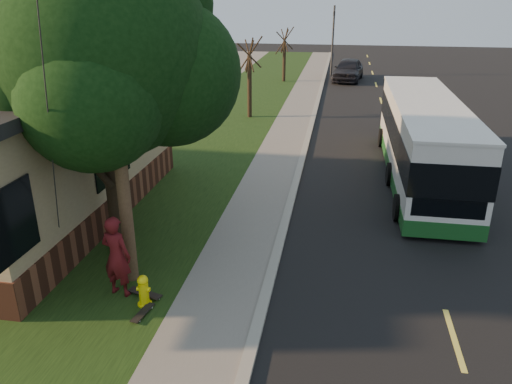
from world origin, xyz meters
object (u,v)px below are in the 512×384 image
(bare_tree_far, at_px, (284,55))
(distant_car, at_px, (348,69))
(skateboard_main, at_px, (143,313))
(dumpster, at_px, (78,155))
(traffic_signal, at_px, (333,36))
(transit_bus, at_px, (423,138))
(skateboard_spare, at_px, (145,293))
(bare_tree_near, at_px, (250,79))
(utility_pole, at_px, (112,90))
(leafy_tree, at_px, (106,54))
(skateboarder, at_px, (117,256))
(fire_hydrant, at_px, (144,290))

(bare_tree_far, bearing_deg, distant_car, 17.87)
(skateboard_main, xyz_separation_m, distant_car, (4.39, 31.95, 0.73))
(dumpster, bearing_deg, bare_tree_far, 76.49)
(traffic_signal, distance_m, dumpster, 27.64)
(transit_bus, height_order, skateboard_spare, transit_bus)
(bare_tree_near, height_order, skateboard_spare, bare_tree_near)
(utility_pole, height_order, traffic_signal, utility_pole)
(skateboard_spare, distance_m, distant_car, 31.59)
(bare_tree_near, relative_size, distant_car, 0.86)
(leafy_tree, height_order, distant_car, leafy_tree)
(traffic_signal, distance_m, distant_car, 3.63)
(bare_tree_near, height_order, traffic_signal, traffic_signal)
(leafy_tree, distance_m, traffic_signal, 31.76)
(utility_pole, height_order, bare_tree_far, utility_pole)
(utility_pole, distance_m, distant_car, 31.25)
(skateboard_main, xyz_separation_m, dumpster, (-5.81, 8.29, 0.62))
(utility_pole, bearing_deg, traffic_signal, 83.42)
(leafy_tree, bearing_deg, bare_tree_far, 87.55)
(skateboard_spare, height_order, dumpster, dumpster)
(leafy_tree, height_order, skateboarder, leafy_tree)
(leafy_tree, distance_m, dumpster, 8.03)
(traffic_signal, height_order, dumpster, traffic_signal)
(utility_pole, distance_m, leafy_tree, 1.94)
(bare_tree_far, distance_m, distant_car, 5.26)
(skateboarder, relative_size, dumpster, 1.17)
(dumpster, bearing_deg, traffic_signal, 71.34)
(distant_car, bearing_deg, leafy_tree, -94.33)
(skateboard_spare, xyz_separation_m, dumpster, (-5.58, 7.59, 0.61))
(utility_pole, height_order, dumpster, utility_pole)
(fire_hydrant, xyz_separation_m, dumpster, (-5.71, 7.92, 0.31))
(fire_hydrant, relative_size, utility_pole, 0.08)
(distant_car, bearing_deg, fire_hydrant, -90.59)
(utility_pole, xyz_separation_m, skateboard_spare, (0.58, -0.66, -4.50))
(skateboarder, height_order, skateboard_spare, skateboarder)
(bare_tree_far, xyz_separation_m, traffic_signal, (3.50, 4.00, 1.16))
(skateboarder, height_order, dumpster, skateboarder)
(bare_tree_far, distance_m, skateboard_spare, 29.73)
(dumpster, bearing_deg, skateboard_spare, -53.66)
(utility_pole, xyz_separation_m, skateboarder, (-0.01, -0.66, -3.59))
(leafy_tree, xyz_separation_m, skateboard_main, (1.67, -3.02, -5.05))
(skateboard_main, bearing_deg, transit_bus, 54.98)
(dumpster, bearing_deg, leafy_tree, -51.85)
(fire_hydrant, height_order, skateboard_spare, fire_hydrant)
(fire_hydrant, distance_m, skateboard_spare, 0.46)
(utility_pole, distance_m, bare_tree_far, 29.13)
(utility_pole, height_order, transit_bus, utility_pole)
(bare_tree_near, distance_m, skateboard_spare, 17.80)
(leafy_tree, relative_size, skateboard_main, 10.26)
(skateboard_spare, bearing_deg, distant_car, 81.60)
(utility_pole, relative_size, skateboard_spare, 10.37)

